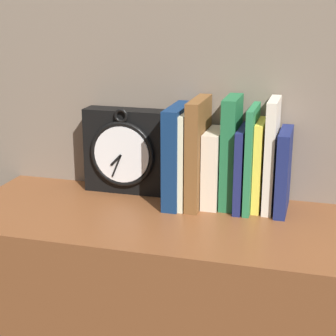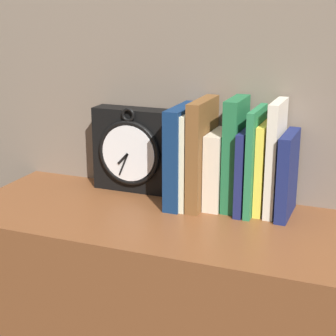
{
  "view_description": "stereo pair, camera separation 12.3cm",
  "coord_description": "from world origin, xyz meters",
  "px_view_note": "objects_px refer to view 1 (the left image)",
  "views": [
    {
      "loc": [
        0.32,
        -1.13,
        1.42
      ],
      "look_at": [
        0.0,
        0.0,
        1.06
      ],
      "focal_mm": 60.0,
      "sensor_mm": 36.0,
      "label": 1
    },
    {
      "loc": [
        0.44,
        -1.09,
        1.42
      ],
      "look_at": [
        0.0,
        0.0,
        1.06
      ],
      "focal_mm": 60.0,
      "sensor_mm": 36.0,
      "label": 2
    }
  ],
  "objects_px": {
    "book_slot1_cream": "(188,158)",
    "book_slot4_green": "(231,152)",
    "book_slot6_green": "(251,158)",
    "book_slot5_navy": "(242,168)",
    "book_slot7_yellow": "(260,165)",
    "book_slot0_navy": "(178,155)",
    "book_slot9_navy": "(284,171)",
    "book_slot2_brown": "(198,153)",
    "book_slot3_cream": "(214,168)",
    "book_slot8_cream": "(271,155)",
    "clock": "(126,151)"
  },
  "relations": [
    {
      "from": "book_slot3_cream",
      "to": "book_slot9_navy",
      "type": "distance_m",
      "value": 0.16
    },
    {
      "from": "book_slot4_green",
      "to": "book_slot8_cream",
      "type": "distance_m",
      "value": 0.09
    },
    {
      "from": "book_slot0_navy",
      "to": "book_slot2_brown",
      "type": "relative_size",
      "value": 0.93
    },
    {
      "from": "book_slot3_cream",
      "to": "book_slot8_cream",
      "type": "relative_size",
      "value": 0.69
    },
    {
      "from": "book_slot0_navy",
      "to": "book_slot8_cream",
      "type": "distance_m",
      "value": 0.22
    },
    {
      "from": "book_slot3_cream",
      "to": "book_slot4_green",
      "type": "height_order",
      "value": "book_slot4_green"
    },
    {
      "from": "book_slot4_green",
      "to": "book_slot9_navy",
      "type": "bearing_deg",
      "value": -3.47
    },
    {
      "from": "book_slot0_navy",
      "to": "book_slot5_navy",
      "type": "distance_m",
      "value": 0.15
    },
    {
      "from": "book_slot2_brown",
      "to": "book_slot4_green",
      "type": "relative_size",
      "value": 0.98
    },
    {
      "from": "clock",
      "to": "book_slot5_navy",
      "type": "bearing_deg",
      "value": -6.51
    },
    {
      "from": "book_slot5_navy",
      "to": "book_slot9_navy",
      "type": "bearing_deg",
      "value": 1.13
    },
    {
      "from": "book_slot0_navy",
      "to": "book_slot2_brown",
      "type": "bearing_deg",
      "value": 3.15
    },
    {
      "from": "book_slot1_cream",
      "to": "book_slot4_green",
      "type": "relative_size",
      "value": 0.87
    },
    {
      "from": "book_slot8_cream",
      "to": "book_slot6_green",
      "type": "bearing_deg",
      "value": -169.26
    },
    {
      "from": "clock",
      "to": "book_slot8_cream",
      "type": "bearing_deg",
      "value": -3.99
    },
    {
      "from": "book_slot5_navy",
      "to": "book_slot7_yellow",
      "type": "relative_size",
      "value": 0.93
    },
    {
      "from": "clock",
      "to": "book_slot9_navy",
      "type": "height_order",
      "value": "clock"
    },
    {
      "from": "book_slot2_brown",
      "to": "book_slot8_cream",
      "type": "bearing_deg",
      "value": 5.35
    },
    {
      "from": "book_slot0_navy",
      "to": "book_slot7_yellow",
      "type": "xyz_separation_m",
      "value": [
        0.19,
        0.02,
        -0.01
      ]
    },
    {
      "from": "book_slot4_green",
      "to": "book_slot9_navy",
      "type": "distance_m",
      "value": 0.13
    },
    {
      "from": "book_slot3_cream",
      "to": "book_slot6_green",
      "type": "relative_size",
      "value": 0.74
    },
    {
      "from": "book_slot0_navy",
      "to": "book_slot3_cream",
      "type": "distance_m",
      "value": 0.09
    },
    {
      "from": "book_slot1_cream",
      "to": "book_slot5_navy",
      "type": "xyz_separation_m",
      "value": [
        0.13,
        0.01,
        -0.02
      ]
    },
    {
      "from": "book_slot4_green",
      "to": "book_slot1_cream",
      "type": "bearing_deg",
      "value": -171.1
    },
    {
      "from": "book_slot5_navy",
      "to": "book_slot6_green",
      "type": "xyz_separation_m",
      "value": [
        0.02,
        0.0,
        0.02
      ]
    },
    {
      "from": "book_slot3_cream",
      "to": "book_slot4_green",
      "type": "relative_size",
      "value": 0.69
    },
    {
      "from": "book_slot1_cream",
      "to": "book_slot6_green",
      "type": "distance_m",
      "value": 0.15
    },
    {
      "from": "book_slot7_yellow",
      "to": "book_slot8_cream",
      "type": "height_order",
      "value": "book_slot8_cream"
    },
    {
      "from": "book_slot1_cream",
      "to": "book_slot9_navy",
      "type": "bearing_deg",
      "value": 2.07
    },
    {
      "from": "book_slot6_green",
      "to": "book_slot8_cream",
      "type": "relative_size",
      "value": 0.93
    },
    {
      "from": "book_slot2_brown",
      "to": "book_slot9_navy",
      "type": "height_order",
      "value": "book_slot2_brown"
    },
    {
      "from": "book_slot0_navy",
      "to": "clock",
      "type": "bearing_deg",
      "value": 163.22
    },
    {
      "from": "book_slot4_green",
      "to": "book_slot9_navy",
      "type": "relative_size",
      "value": 1.36
    },
    {
      "from": "book_slot4_green",
      "to": "clock",
      "type": "bearing_deg",
      "value": 174.79
    },
    {
      "from": "book_slot5_navy",
      "to": "book_slot7_yellow",
      "type": "height_order",
      "value": "book_slot7_yellow"
    },
    {
      "from": "clock",
      "to": "book_slot5_navy",
      "type": "height_order",
      "value": "clock"
    },
    {
      "from": "clock",
      "to": "book_slot9_navy",
      "type": "relative_size",
      "value": 1.15
    },
    {
      "from": "book_slot9_navy",
      "to": "book_slot4_green",
      "type": "bearing_deg",
      "value": 176.53
    },
    {
      "from": "book_slot2_brown",
      "to": "book_slot6_green",
      "type": "relative_size",
      "value": 1.05
    },
    {
      "from": "book_slot2_brown",
      "to": "book_slot3_cream",
      "type": "height_order",
      "value": "book_slot2_brown"
    },
    {
      "from": "book_slot3_cream",
      "to": "book_slot6_green",
      "type": "distance_m",
      "value": 0.09
    },
    {
      "from": "book_slot4_green",
      "to": "book_slot7_yellow",
      "type": "relative_size",
      "value": 1.25
    },
    {
      "from": "book_slot4_green",
      "to": "book_slot8_cream",
      "type": "height_order",
      "value": "same"
    },
    {
      "from": "book_slot2_brown",
      "to": "book_slot3_cream",
      "type": "relative_size",
      "value": 1.42
    },
    {
      "from": "book_slot5_navy",
      "to": "book_slot6_green",
      "type": "height_order",
      "value": "book_slot6_green"
    },
    {
      "from": "book_slot0_navy",
      "to": "book_slot9_navy",
      "type": "xyz_separation_m",
      "value": [
        0.25,
        0.01,
        -0.02
      ]
    },
    {
      "from": "book_slot9_navy",
      "to": "book_slot3_cream",
      "type": "bearing_deg",
      "value": 178.23
    },
    {
      "from": "book_slot1_cream",
      "to": "book_slot5_navy",
      "type": "height_order",
      "value": "book_slot1_cream"
    },
    {
      "from": "book_slot2_brown",
      "to": "book_slot6_green",
      "type": "distance_m",
      "value": 0.12
    },
    {
      "from": "clock",
      "to": "book_slot2_brown",
      "type": "distance_m",
      "value": 0.2
    }
  ]
}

